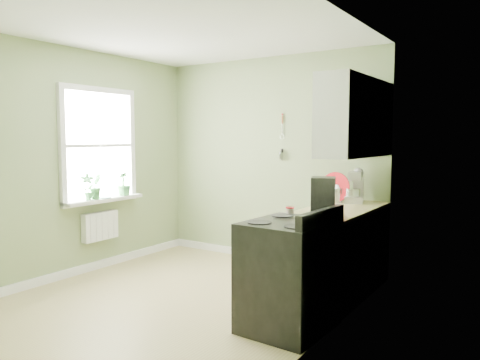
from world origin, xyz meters
The scene contains 21 objects.
floor centered at (0.00, 0.00, -0.01)m, with size 3.20×3.60×0.02m, color tan.
ceiling centered at (0.00, 0.00, 2.71)m, with size 3.20×3.60×0.02m, color white.
wall_back centered at (0.00, 1.81, 1.35)m, with size 3.20×0.02×2.70m, color #889A69.
wall_left centered at (-1.61, 0.00, 1.35)m, with size 0.02×3.60×2.70m, color #889A69.
wall_right centered at (1.61, 0.00, 1.35)m, with size 0.02×3.60×2.70m, color #889A69.
base_cabinets centered at (1.30, 1.00, 0.43)m, with size 0.60×1.60×0.87m, color silver.
countertop centered at (1.29, 1.00, 0.89)m, with size 0.64×1.60×0.04m, color #C7B97A.
upper_cabinets centered at (1.43, 1.10, 1.85)m, with size 0.35×1.40×0.80m, color silver.
window centered at (-1.58, 0.30, 1.55)m, with size 0.06×1.14×1.44m.
window_sill centered at (-1.51, 0.30, 0.88)m, with size 0.18×1.14×0.04m, color white.
radiator centered at (-1.54, 0.25, 0.55)m, with size 0.12×0.50×0.35m, color white.
wall_utensils centered at (0.20, 1.78, 1.56)m, with size 0.02×0.14×0.58m.
stove centered at (1.28, -0.09, 0.48)m, with size 0.71×0.79×1.06m.
stand_mixer centered at (1.26, 1.56, 1.08)m, with size 0.27×0.35×0.39m.
kettle centered at (1.09, 1.45, 1.01)m, with size 0.20×0.12×0.21m.
coffee_maker centered at (1.37, 0.40, 1.09)m, with size 0.28×0.30×0.38m.
red_tray centered at (1.07, 1.44, 1.08)m, with size 0.35×0.35×0.02m, color red.
jar centered at (1.08, 0.30, 0.95)m, with size 0.08×0.08×0.09m.
plant_a centered at (-1.50, 0.05, 1.06)m, with size 0.17×0.12×0.33m, color #3B8342.
plant_b centered at (-1.50, 0.16, 1.06)m, with size 0.17×0.14×0.31m, color #3B8342.
plant_c centered at (-1.50, 0.62, 1.05)m, with size 0.17×0.17×0.31m, color #3B8342.
Camera 1 is at (3.08, -3.60, 1.65)m, focal length 35.00 mm.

